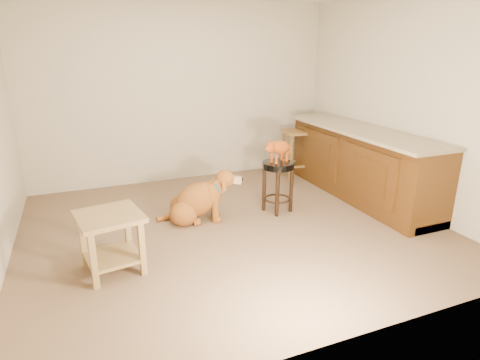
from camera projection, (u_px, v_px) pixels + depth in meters
name	position (u px, v px, depth m)	size (l,w,h in m)	color
floor	(233.00, 228.00, 4.53)	(4.50, 4.00, 0.01)	brown
room_shell	(232.00, 75.00, 4.00)	(4.54, 4.04, 2.62)	#B7AE93
cabinet_run	(360.00, 165.00, 5.35)	(0.70, 2.56, 0.94)	#46290C
padded_stool	(278.00, 177.00, 4.86)	(0.40, 0.40, 0.63)	black
wood_stool	(297.00, 153.00, 6.16)	(0.45, 0.45, 0.74)	brown
side_table	(111.00, 234.00, 3.55)	(0.62, 0.62, 0.56)	olive
golden_retriever	(197.00, 201.00, 4.66)	(0.98, 0.58, 0.65)	brown
tabby_kitten	(278.00, 148.00, 4.74)	(0.47, 0.29, 0.32)	#87370D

